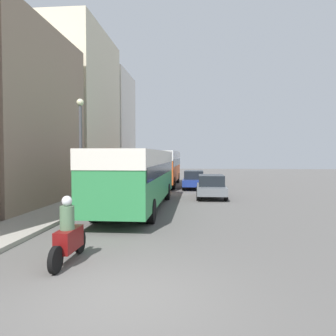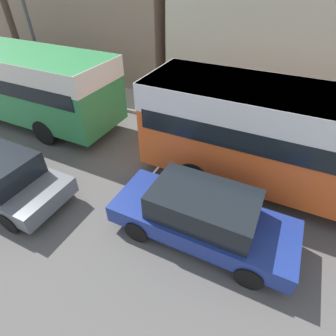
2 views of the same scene
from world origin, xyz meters
The scene contains 4 objects.
bus_following centered at (-1.59, 22.85, 2.01)m, with size 2.57×9.65×3.10m.
car_crossing centered at (1.17, 20.72, 0.77)m, with size 1.80×4.51×1.49m.
pedestrian_near_curb centered at (-4.83, 17.33, 1.09)m, with size 0.34×0.34×1.81m.
lamp_post centered at (-4.35, 9.77, 3.40)m, with size 0.36×0.36×5.40m.
Camera 2 is at (5.39, 21.84, 5.65)m, focal length 28.00 mm.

